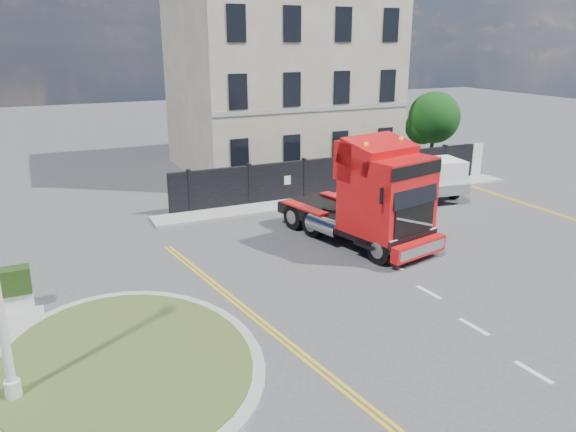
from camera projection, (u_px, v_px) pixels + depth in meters
name	position (u px, v px, depth m)	size (l,w,h in m)	color
ground	(316.00, 275.00, 19.61)	(120.00, 120.00, 0.00)	#424244
traffic_island	(126.00, 362.00, 14.18)	(6.80, 6.80, 0.17)	#999994
hoarding_fence	(347.00, 175.00, 29.71)	(18.80, 0.25, 2.00)	black
georgian_building	(280.00, 74.00, 34.54)	(12.30, 10.30, 12.80)	beige
tree	(431.00, 120.00, 34.92)	(3.20, 3.20, 4.80)	#382619
pavement_far	(346.00, 197.00, 29.00)	(20.00, 1.60, 0.12)	#999994
truck	(373.00, 200.00, 21.81)	(4.13, 7.46, 4.22)	black
flatbed_pickup	(431.00, 176.00, 28.68)	(2.79, 5.43, 2.15)	slate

